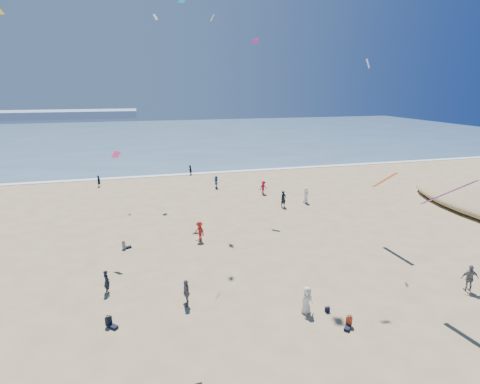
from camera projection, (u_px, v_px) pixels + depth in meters
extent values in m
cube|color=#476B84|center=(154.00, 136.00, 105.22)|extent=(220.00, 100.00, 0.06)
cube|color=white|center=(168.00, 175.00, 58.69)|extent=(220.00, 1.20, 0.08)
cube|color=#7A8EA8|center=(3.00, 115.00, 159.85)|extent=(110.00, 20.00, 3.20)
imported|color=black|center=(283.00, 199.00, 43.06)|extent=(0.80, 0.62, 1.93)
imported|color=black|center=(99.00, 181.00, 51.97)|extent=(0.66, 0.69, 1.60)
imported|color=white|center=(306.00, 195.00, 44.66)|extent=(0.63, 0.94, 1.90)
imported|color=black|center=(107.00, 281.00, 25.17)|extent=(0.64, 0.71, 1.62)
imported|color=#38639A|center=(216.00, 182.00, 51.34)|extent=(0.65, 1.60, 1.68)
imported|color=#A21C17|center=(200.00, 231.00, 33.69)|extent=(1.16, 1.34, 1.80)
imported|color=slate|center=(470.00, 278.00, 25.28)|extent=(1.22, 0.83, 1.92)
imported|color=maroon|center=(263.00, 187.00, 48.40)|extent=(1.29, 1.04, 1.74)
imported|color=black|center=(190.00, 170.00, 59.12)|extent=(0.91, 0.93, 1.51)
imported|color=slate|center=(186.00, 293.00, 23.63)|extent=(0.45, 1.06, 1.80)
imported|color=silver|center=(307.00, 300.00, 22.87)|extent=(0.99, 0.83, 1.74)
cube|color=black|center=(327.00, 310.00, 23.10)|extent=(0.28, 0.18, 0.34)
cube|color=#0D98C5|center=(181.00, 1.00, 40.73)|extent=(0.73, 0.45, 0.30)
cube|color=#E32A61|center=(116.00, 155.00, 29.86)|extent=(0.83, 0.86, 0.45)
cube|color=silver|center=(368.00, 64.00, 29.86)|extent=(0.49, 0.65, 0.69)
cube|color=white|center=(155.00, 17.00, 45.79)|extent=(0.63, 0.68, 0.61)
cube|color=white|center=(212.00, 18.00, 37.39)|extent=(0.51, 0.77, 0.60)
cube|color=purple|center=(255.00, 41.00, 40.42)|extent=(0.75, 0.69, 0.48)
cube|color=purple|center=(447.00, 193.00, 21.88)|extent=(0.35, 3.14, 2.21)
cube|color=#FE551A|center=(385.00, 180.00, 32.14)|extent=(0.35, 2.64, 1.87)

